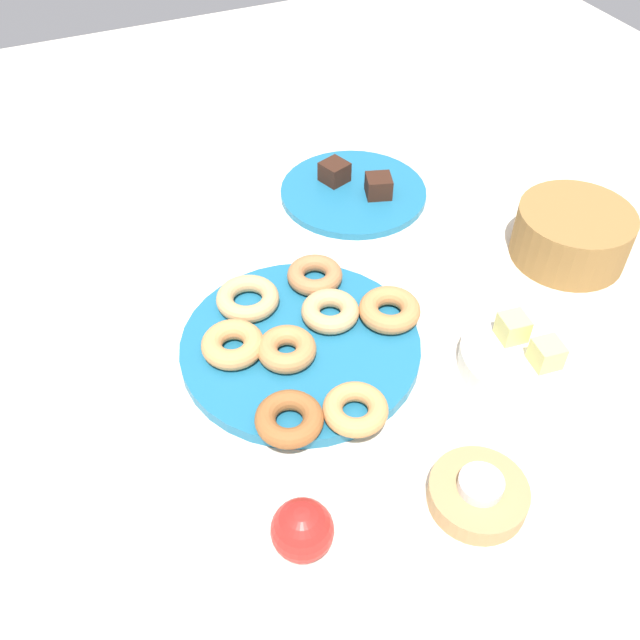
# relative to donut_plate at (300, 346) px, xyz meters

# --- Properties ---
(ground_plane) EXTENTS (2.40, 2.40, 0.00)m
(ground_plane) POSITION_rel_donut_plate_xyz_m (0.00, 0.00, -0.01)
(ground_plane) COLOR beige
(donut_plate) EXTENTS (0.34, 0.34, 0.02)m
(donut_plate) POSITION_rel_donut_plate_xyz_m (0.00, 0.00, 0.00)
(donut_plate) COLOR #1E6B93
(donut_plate) RESTS_ON ground_plane
(donut_0) EXTENTS (0.11, 0.11, 0.03)m
(donut_0) POSITION_rel_donut_plate_xyz_m (0.02, -0.03, 0.02)
(donut_0) COLOR #C6844C
(donut_0) RESTS_ON donut_plate
(donut_1) EXTENTS (0.11, 0.11, 0.03)m
(donut_1) POSITION_rel_donut_plate_xyz_m (-0.03, 0.06, 0.02)
(donut_1) COLOR tan
(donut_1) RESTS_ON donut_plate
(donut_2) EXTENTS (0.12, 0.12, 0.03)m
(donut_2) POSITION_rel_donut_plate_xyz_m (-0.02, -0.09, 0.02)
(donut_2) COLOR tan
(donut_2) RESTS_ON donut_plate
(donut_3) EXTENTS (0.12, 0.12, 0.03)m
(donut_3) POSITION_rel_donut_plate_xyz_m (0.01, 0.14, 0.02)
(donut_3) COLOR #C6844C
(donut_3) RESTS_ON donut_plate
(donut_4) EXTENTS (0.12, 0.12, 0.03)m
(donut_4) POSITION_rel_donut_plate_xyz_m (-0.10, -0.04, 0.02)
(donut_4) COLOR tan
(donut_4) RESTS_ON donut_plate
(donut_5) EXTENTS (0.10, 0.10, 0.03)m
(donut_5) POSITION_rel_donut_plate_xyz_m (0.15, 0.01, 0.02)
(donut_5) COLOR tan
(donut_5) RESTS_ON donut_plate
(donut_6) EXTENTS (0.12, 0.12, 0.03)m
(donut_6) POSITION_rel_donut_plate_xyz_m (0.13, -0.07, 0.02)
(donut_6) COLOR #995B2D
(donut_6) RESTS_ON donut_plate
(donut_7) EXTENTS (0.10, 0.10, 0.03)m
(donut_7) POSITION_rel_donut_plate_xyz_m (-0.11, 0.07, 0.02)
(donut_7) COLOR #B27547
(donut_7) RESTS_ON donut_plate
(cake_plate) EXTENTS (0.26, 0.26, 0.01)m
(cake_plate) POSITION_rel_donut_plate_xyz_m (-0.31, 0.23, -0.00)
(cake_plate) COLOR #1E6B93
(cake_plate) RESTS_ON ground_plane
(brownie_near) EXTENTS (0.06, 0.06, 0.04)m
(brownie_near) POSITION_rel_donut_plate_xyz_m (-0.35, 0.21, 0.02)
(brownie_near) COLOR #381E14
(brownie_near) RESTS_ON cake_plate
(brownie_far) EXTENTS (0.05, 0.05, 0.04)m
(brownie_far) POSITION_rel_donut_plate_xyz_m (-0.28, 0.26, 0.02)
(brownie_far) COLOR #381E14
(brownie_far) RESTS_ON cake_plate
(candle_holder) EXTENTS (0.12, 0.12, 0.03)m
(candle_holder) POSITION_rel_donut_plate_xyz_m (0.30, 0.09, 0.01)
(candle_holder) COLOR tan
(candle_holder) RESTS_ON ground_plane
(tealight) EXTENTS (0.05, 0.05, 0.01)m
(tealight) POSITION_rel_donut_plate_xyz_m (0.30, 0.09, 0.03)
(tealight) COLOR silver
(tealight) RESTS_ON candle_holder
(basket) EXTENTS (0.24, 0.24, 0.09)m
(basket) POSITION_rel_donut_plate_xyz_m (-0.02, 0.47, 0.03)
(basket) COLOR olive
(basket) RESTS_ON ground_plane
(fruit_bowl) EXTENTS (0.17, 0.17, 0.03)m
(fruit_bowl) POSITION_rel_donut_plate_xyz_m (0.15, 0.26, 0.01)
(fruit_bowl) COLOR silver
(fruit_bowl) RESTS_ON ground_plane
(melon_chunk_left) EXTENTS (0.04, 0.04, 0.04)m
(melon_chunk_left) POSITION_rel_donut_plate_xyz_m (0.12, 0.26, 0.04)
(melon_chunk_left) COLOR #DBD67A
(melon_chunk_left) RESTS_ON fruit_bowl
(melon_chunk_right) EXTENTS (0.04, 0.04, 0.04)m
(melon_chunk_right) POSITION_rel_donut_plate_xyz_m (0.18, 0.27, 0.04)
(melon_chunk_right) COLOR #DBD67A
(melon_chunk_right) RESTS_ON fruit_bowl
(apple) EXTENTS (0.07, 0.07, 0.07)m
(apple) POSITION_rel_donut_plate_xyz_m (0.27, -0.11, 0.03)
(apple) COLOR red
(apple) RESTS_ON ground_plane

